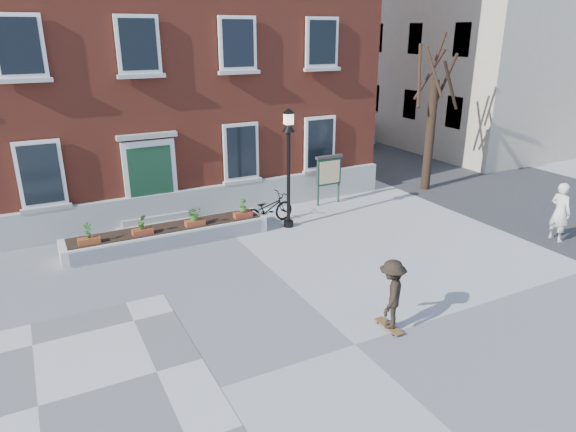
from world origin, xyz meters
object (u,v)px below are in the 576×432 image
bicycle (268,209)px  bystander (560,212)px  parked_car (349,129)px  skateboarder (391,294)px  notice_board (329,172)px  lamp_post (289,152)px

bicycle → bystander: 9.20m
bicycle → bystander: bystander is taller
parked_car → skateboarder: bearing=-108.1°
notice_board → parked_car: bearing=52.4°
parked_car → bicycle: bearing=-121.5°
bystander → skateboarder: size_ratio=1.14×
bicycle → bystander: size_ratio=1.07×
bystander → bicycle: bearing=56.5°
bystander → notice_board: bearing=38.1°
lamp_post → bystander: bearing=-35.4°
bicycle → parked_car: parked_car is taller
parked_car → lamp_post: size_ratio=1.13×
bicycle → skateboarder: 7.16m
bystander → notice_board: notice_board is taller
bicycle → parked_car: bearing=-53.9°
bystander → notice_board: size_ratio=1.00×
parked_car → bystander: bearing=-86.8°
lamp_post → notice_board: size_ratio=2.10×
lamp_post → notice_board: lamp_post is taller
parked_car → bystander: bystander is taller
parked_car → bystander: (-2.79, -15.72, 0.20)m
bicycle → notice_board: notice_board is taller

